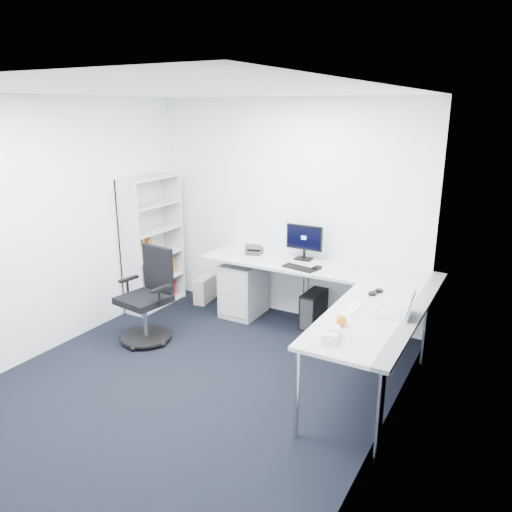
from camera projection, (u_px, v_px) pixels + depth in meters
The scene contains 21 objects.
ground at pixel (190, 385), 4.81m from camera, with size 4.20×4.20×0.00m, color black.
ceiling at pixel (177, 91), 4.04m from camera, with size 4.20×4.20×0.00m, color white.
wall_back at pixel (286, 210), 6.19m from camera, with size 3.60×0.02×2.70m, color white.
wall_left at pixel (47, 228), 5.26m from camera, with size 0.02×4.20×2.70m, color white.
wall_right at pixel (385, 284), 3.59m from camera, with size 0.02×4.20×2.70m, color white.
l_desk at pixel (302, 308), 5.61m from camera, with size 2.78×1.56×0.81m, color #B1B3B4, non-canonical shape.
drawer_pedestal at pixel (244, 289), 6.39m from camera, with size 0.44×0.55×0.68m, color #B1B3B4.
bookshelf at pixel (153, 243), 6.54m from camera, with size 0.34×0.87×1.74m, color silver, non-canonical shape.
task_chair at pixel (143, 297), 5.58m from camera, with size 0.60×0.60×1.07m, color black, non-canonical shape.
black_pc_tower at pixel (314, 309), 6.08m from camera, with size 0.20×0.44×0.43m, color black.
beige_pc_tower at pixel (205, 289), 6.85m from camera, with size 0.16×0.36×0.35m, color #B9B69D.
power_strip at pixel (347, 332), 5.91m from camera, with size 0.34×0.06×0.04m, color white.
monitor at pixel (304, 242), 5.96m from camera, with size 0.45×0.15×0.44m, color black, non-canonical shape.
black_keyboard at pixel (299, 268), 5.67m from camera, with size 0.40×0.14×0.02m, color black.
mouse at pixel (317, 268), 5.63m from camera, with size 0.07×0.11×0.04m, color black.
desk_phone at pixel (254, 249), 6.23m from camera, with size 0.19×0.19×0.13m, color #2B2B2D, non-canonical shape.
laptop at pixel (390, 302), 4.40m from camera, with size 0.30×0.29×0.21m, color silver, non-canonical shape.
white_keyboard at pixel (351, 309), 4.52m from camera, with size 0.11×0.38×0.01m, color white.
headphones at pixel (376, 291), 4.90m from camera, with size 0.11×0.18×0.05m, color black, non-canonical shape.
orange_fruit at pixel (342, 321), 4.17m from camera, with size 0.09×0.09×0.09m, color orange.
tissue_box at pixel (331, 334), 3.93m from camera, with size 0.12×0.22×0.08m, color white.
Camera 1 is at (2.63, -3.41, 2.56)m, focal length 35.00 mm.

